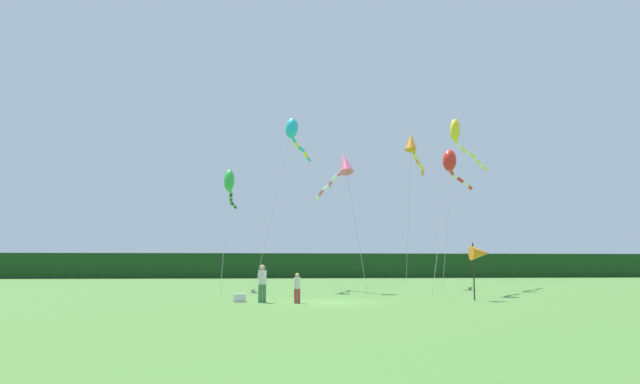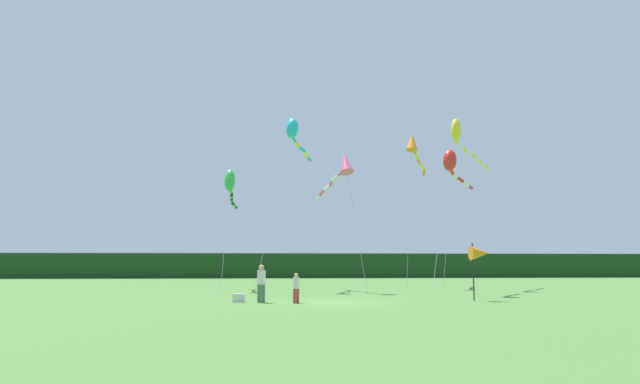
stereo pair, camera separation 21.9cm
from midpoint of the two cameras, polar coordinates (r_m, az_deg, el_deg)
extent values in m
plane|color=#477533|center=(25.52, 1.43, -11.36)|extent=(120.00, 120.00, 0.00)
cube|color=#193D19|center=(70.36, -2.67, -7.65)|extent=(108.00, 2.28, 3.09)
cylinder|color=#3F724C|center=(25.21, -6.09, -10.44)|extent=(0.17, 0.17, 0.81)
cylinder|color=#3F724C|center=(25.21, -5.66, -10.45)|extent=(0.17, 0.17, 0.81)
cylinder|color=silver|center=(25.19, -5.86, -8.80)|extent=(0.37, 0.37, 0.64)
sphere|color=tan|center=(25.18, -5.84, -7.80)|extent=(0.24, 0.24, 0.24)
cylinder|color=#B23338|center=(24.65, -2.41, -10.75)|extent=(0.13, 0.13, 0.63)
cylinder|color=#B23338|center=(24.66, -2.07, -10.75)|extent=(0.13, 0.13, 0.63)
cylinder|color=silver|center=(24.63, -2.24, -9.43)|extent=(0.29, 0.29, 0.50)
sphere|color=tan|center=(24.62, -2.23, -8.63)|extent=(0.19, 0.19, 0.19)
cube|color=silver|center=(25.74, -8.19, -10.83)|extent=(0.55, 0.33, 0.38)
cylinder|color=black|center=(27.41, 15.85, -7.95)|extent=(0.06, 0.06, 2.73)
cone|color=orange|center=(27.54, 16.47, -6.11)|extent=(0.90, 0.70, 0.70)
cylinder|color=#B2B2B2|center=(38.21, 13.50, -1.44)|extent=(2.09, 2.47, 11.25)
ellipsoid|color=yellow|center=(40.64, 14.09, 6.28)|extent=(1.30, 1.37, 1.81)
cylinder|color=yellow|center=(40.79, 14.19, 5.16)|extent=(0.49, 0.73, 0.35)
cylinder|color=white|center=(41.35, 14.49, 4.73)|extent=(0.69, 0.62, 0.41)
cylinder|color=yellow|center=(41.90, 14.91, 4.34)|extent=(0.62, 0.66, 0.33)
cylinder|color=white|center=(42.45, 15.33, 4.00)|extent=(0.69, 0.59, 0.34)
cylinder|color=yellow|center=(43.00, 15.77, 3.70)|extent=(0.65, 0.62, 0.30)
cylinder|color=white|center=(43.58, 16.09, 3.38)|extent=(0.58, 0.70, 0.37)
cylinder|color=yellow|center=(44.19, 16.36, 3.07)|extent=(0.60, 0.66, 0.29)
cylinder|color=white|center=(44.79, 16.64, 2.81)|extent=(0.60, 0.66, 0.30)
cylinder|color=yellow|center=(45.37, 16.97, 2.49)|extent=(0.67, 0.64, 0.41)
cylinder|color=#B2B2B2|center=(40.14, 9.43, -2.09)|extent=(1.17, 2.12, 10.88)
cone|color=orange|center=(42.13, 9.68, 5.15)|extent=(1.34, 1.44, 1.48)
cylinder|color=orange|center=(42.53, 9.85, 4.23)|extent=(0.68, 1.08, 0.32)
cylinder|color=yellow|center=(43.55, 10.10, 3.73)|extent=(0.61, 1.12, 0.41)
cylinder|color=orange|center=(44.57, 10.31, 3.22)|extent=(0.65, 1.10, 0.37)
cylinder|color=yellow|center=(45.55, 10.66, 2.67)|extent=(0.82, 1.06, 0.53)
cylinder|color=orange|center=(46.54, 10.88, 2.06)|extent=(0.48, 1.15, 0.49)
cylinder|color=#B2B2B2|center=(30.84, 12.67, -3.30)|extent=(2.24, 3.07, 7.77)
ellipsoid|color=red|center=(33.11, 13.51, 3.22)|extent=(1.37, 1.49, 1.53)
cylinder|color=red|center=(33.35, 13.68, 2.08)|extent=(0.57, 0.76, 0.36)
cylinder|color=white|center=(34.02, 14.01, 1.69)|extent=(0.61, 0.72, 0.29)
cylinder|color=red|center=(34.66, 14.49, 1.30)|extent=(0.71, 0.67, 0.38)
cylinder|color=white|center=(35.27, 15.06, 0.87)|extent=(0.70, 0.67, 0.37)
cylinder|color=red|center=(35.92, 15.49, 0.53)|extent=(0.60, 0.72, 0.29)
cylinder|color=#B2B2B2|center=(32.86, 3.94, -3.43)|extent=(0.84, 2.98, 8.09)
cone|color=#E5598C|center=(34.77, 2.84, 3.05)|extent=(1.21, 1.50, 1.58)
cylinder|color=#E5598C|center=(35.06, 2.48, 1.99)|extent=(0.53, 0.93, 0.29)
cylinder|color=white|center=(35.81, 1.78, 1.50)|extent=(0.53, 0.96, 0.45)
cylinder|color=#E5598C|center=(36.61, 1.34, 0.94)|extent=(0.23, 0.95, 0.40)
cylinder|color=white|center=(37.42, 0.92, 0.48)|extent=(0.54, 0.94, 0.36)
cylinder|color=#E5598C|center=(38.21, 0.38, -0.03)|extent=(0.40, 0.98, 0.47)
cylinder|color=white|center=(39.04, 0.02, -0.55)|extent=(0.34, 0.97, 0.40)
cylinder|color=#B2B2B2|center=(34.07, -4.58, -1.29)|extent=(2.32, 4.24, 10.79)
ellipsoid|color=#1EB7CC|center=(37.12, -2.73, 6.63)|extent=(1.29, 1.46, 1.63)
cylinder|color=#1EB7CC|center=(37.30, -2.56, 5.50)|extent=(0.45, 0.81, 0.38)
cylinder|color=yellow|center=(37.95, -2.25, 5.00)|extent=(0.43, 0.81, 0.37)
cylinder|color=#1EB7CC|center=(38.55, -1.78, 4.51)|extent=(0.65, 0.74, 0.40)
cylinder|color=yellow|center=(39.14, -1.32, 3.98)|extent=(0.45, 0.82, 0.45)
cylinder|color=#1EB7CC|center=(39.79, -1.00, 3.48)|extent=(0.49, 0.79, 0.35)
cylinder|color=#B2B2B2|center=(34.64, -9.62, -4.24)|extent=(0.10, 3.93, 7.26)
ellipsoid|color=green|center=(36.95, -9.19, 1.20)|extent=(0.71, 1.27, 1.75)
cylinder|color=green|center=(37.10, -9.10, 0.08)|extent=(0.31, 0.59, 0.32)
cylinder|color=black|center=(37.59, -9.00, -0.22)|extent=(0.24, 0.58, 0.32)
cylinder|color=green|center=(38.09, -9.00, -0.48)|extent=(0.25, 0.56, 0.28)
cylinder|color=black|center=(38.59, -9.00, -0.69)|extent=(0.22, 0.55, 0.28)
cylinder|color=green|center=(39.09, -9.00, -0.89)|extent=(0.25, 0.56, 0.26)
cylinder|color=black|center=(39.59, -8.94, -1.10)|extent=(0.27, 0.58, 0.31)
cylinder|color=green|center=(40.08, -8.75, -1.34)|extent=(0.33, 0.59, 0.30)
cylinder|color=black|center=(40.57, -8.59, -1.53)|extent=(0.24, 0.56, 0.26)
camera|label=1|loc=(0.11, -89.80, -0.03)|focal=30.81mm
camera|label=2|loc=(0.11, 90.20, 0.03)|focal=30.81mm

